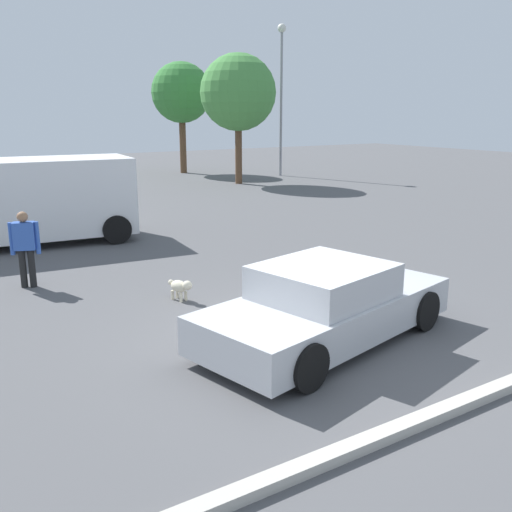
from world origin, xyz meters
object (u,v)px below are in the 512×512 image
at_px(sedan_foreground, 326,306).
at_px(dog, 180,287).
at_px(pedestrian, 25,243).
at_px(light_post_far, 281,77).
at_px(van_white, 26,199).

bearing_deg(sedan_foreground, dog, 96.89).
bearing_deg(sedan_foreground, pedestrian, 108.68).
bearing_deg(dog, light_post_far, 122.76).
bearing_deg(pedestrian, sedan_foreground, -126.80).
distance_m(sedan_foreground, dog, 3.11).
relative_size(dog, van_white, 0.10).
bearing_deg(sedan_foreground, van_white, 91.77).
bearing_deg(light_post_far, pedestrian, -138.52).
bearing_deg(pedestrian, van_white, 10.02).
xyz_separation_m(sedan_foreground, light_post_far, (12.55, 19.26, 4.55)).
distance_m(dog, light_post_far, 21.81).
relative_size(sedan_foreground, dog, 7.90).
relative_size(sedan_foreground, pedestrian, 3.00).
xyz_separation_m(sedan_foreground, dog, (-1.05, 2.92, -0.30)).
distance_m(dog, van_white, 6.59).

